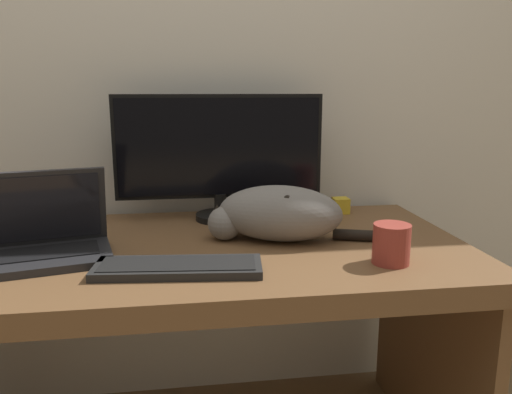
# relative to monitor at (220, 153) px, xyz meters

# --- Properties ---
(wall_back) EXTENTS (6.40, 0.06, 2.60)m
(wall_back) POSITION_rel_monitor_xyz_m (-0.12, 0.18, 0.38)
(wall_back) COLOR silver
(wall_back) RESTS_ON ground_plane
(desk) EXTENTS (1.56, 0.77, 0.70)m
(desk) POSITION_rel_monitor_xyz_m (-0.12, -0.27, -0.36)
(desk) COLOR brown
(desk) RESTS_ON ground_plane
(monitor) EXTENTS (0.67, 0.16, 0.41)m
(monitor) POSITION_rel_monitor_xyz_m (0.00, 0.00, 0.00)
(monitor) COLOR black
(monitor) RESTS_ON desk
(laptop) EXTENTS (0.37, 0.29, 0.22)m
(laptop) POSITION_rel_monitor_xyz_m (-0.48, -0.33, -0.17)
(laptop) COLOR #232326
(laptop) RESTS_ON desk
(external_keyboard) EXTENTS (0.40, 0.17, 0.02)m
(external_keyboard) POSITION_rel_monitor_xyz_m (-0.13, -0.47, -0.21)
(external_keyboard) COLOR black
(external_keyboard) RESTS_ON desk
(cat) EXTENTS (0.53, 0.28, 0.16)m
(cat) POSITION_rel_monitor_xyz_m (0.14, -0.25, -0.14)
(cat) COLOR gray
(cat) RESTS_ON desk
(coffee_mug) EXTENTS (0.09, 0.09, 0.10)m
(coffee_mug) POSITION_rel_monitor_xyz_m (0.39, -0.48, -0.17)
(coffee_mug) COLOR #9E382D
(coffee_mug) RESTS_ON desk
(small_toy) EXTENTS (0.05, 0.05, 0.05)m
(small_toy) POSITION_rel_monitor_xyz_m (0.42, 0.03, -0.19)
(small_toy) COLOR gold
(small_toy) RESTS_ON desk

